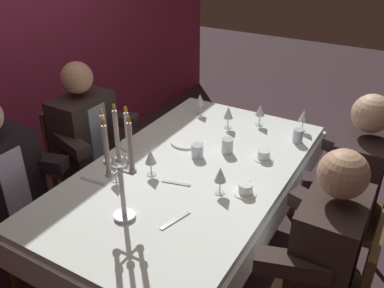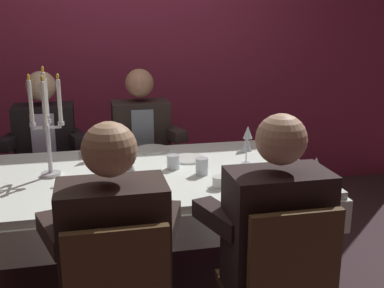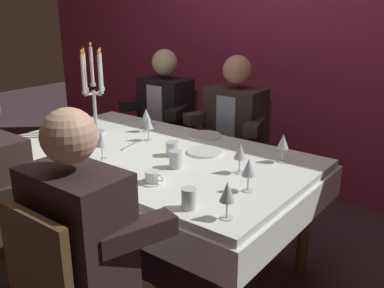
{
  "view_description": "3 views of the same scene",
  "coord_description": "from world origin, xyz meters",
  "px_view_note": "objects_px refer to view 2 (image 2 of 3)",
  "views": [
    {
      "loc": [
        -1.79,
        -1.05,
        2.06
      ],
      "look_at": [
        0.19,
        0.1,
        0.79
      ],
      "focal_mm": 38.6,
      "sensor_mm": 36.0,
      "label": 1
    },
    {
      "loc": [
        -0.32,
        -2.59,
        1.61
      ],
      "look_at": [
        0.27,
        0.09,
        0.87
      ],
      "focal_mm": 44.25,
      "sensor_mm": 36.0,
      "label": 2
    },
    {
      "loc": [
        1.68,
        -1.78,
        1.59
      ],
      "look_at": [
        0.27,
        0.05,
        0.83
      ],
      "focal_mm": 40.01,
      "sensor_mm": 36.0,
      "label": 3
    }
  ],
  "objects_px": {
    "wine_glass_4": "(316,166)",
    "seated_diner_1": "(114,248)",
    "wine_glass_3": "(118,147)",
    "seated_diner_3": "(277,231)",
    "dinner_plate_0": "(152,149)",
    "candelabra": "(47,125)",
    "water_tumbler_2": "(202,166)",
    "coffee_cup_0": "(220,183)",
    "dining_table": "(150,191)",
    "wine_glass_5": "(282,151)",
    "seated_diner_2": "(141,136)",
    "coffee_cup_1": "(147,192)",
    "wine_glass_6": "(131,168)",
    "seated_diner_0": "(46,141)",
    "wine_glass_2": "(247,145)",
    "water_tumbler_0": "(173,162)",
    "water_tumbler_1": "(285,182)",
    "wine_glass_0": "(248,133)",
    "dinner_plate_1": "(189,159)"
  },
  "relations": [
    {
      "from": "wine_glass_5",
      "to": "seated_diner_2",
      "type": "relative_size",
      "value": 0.13
    },
    {
      "from": "water_tumbler_1",
      "to": "coffee_cup_1",
      "type": "height_order",
      "value": "water_tumbler_1"
    },
    {
      "from": "wine_glass_3",
      "to": "wine_glass_4",
      "type": "distance_m",
      "value": 1.15
    },
    {
      "from": "wine_glass_6",
      "to": "water_tumbler_0",
      "type": "distance_m",
      "value": 0.41
    },
    {
      "from": "wine_glass_0",
      "to": "coffee_cup_0",
      "type": "relative_size",
      "value": 1.24
    },
    {
      "from": "wine_glass_5",
      "to": "water_tumbler_1",
      "type": "distance_m",
      "value": 0.34
    },
    {
      "from": "wine_glass_5",
      "to": "seated_diner_3",
      "type": "xyz_separation_m",
      "value": [
        -0.33,
        -0.75,
        -0.12
      ]
    },
    {
      "from": "dinner_plate_0",
      "to": "coffee_cup_0",
      "type": "bearing_deg",
      "value": -72.34
    },
    {
      "from": "wine_glass_3",
      "to": "seated_diner_1",
      "type": "bearing_deg",
      "value": -94.91
    },
    {
      "from": "coffee_cup_1",
      "to": "dinner_plate_1",
      "type": "bearing_deg",
      "value": 59.55
    },
    {
      "from": "dinner_plate_0",
      "to": "dining_table",
      "type": "bearing_deg",
      "value": -99.72
    },
    {
      "from": "candelabra",
      "to": "seated_diner_3",
      "type": "relative_size",
      "value": 0.5
    },
    {
      "from": "wine_glass_5",
      "to": "water_tumbler_2",
      "type": "distance_m",
      "value": 0.47
    },
    {
      "from": "dining_table",
      "to": "water_tumbler_0",
      "type": "distance_m",
      "value": 0.22
    },
    {
      "from": "wine_glass_2",
      "to": "wine_glass_5",
      "type": "distance_m",
      "value": 0.23
    },
    {
      "from": "wine_glass_2",
      "to": "coffee_cup_1",
      "type": "relative_size",
      "value": 1.24
    },
    {
      "from": "wine_glass_3",
      "to": "seated_diner_0",
      "type": "distance_m",
      "value": 0.88
    },
    {
      "from": "wine_glass_3",
      "to": "water_tumbler_1",
      "type": "distance_m",
      "value": 1.02
    },
    {
      "from": "dinner_plate_0",
      "to": "coffee_cup_0",
      "type": "height_order",
      "value": "coffee_cup_0"
    },
    {
      "from": "wine_glass_2",
      "to": "seated_diner_3",
      "type": "bearing_deg",
      "value": -100.74
    },
    {
      "from": "water_tumbler_0",
      "to": "coffee_cup_1",
      "type": "relative_size",
      "value": 0.63
    },
    {
      "from": "coffee_cup_1",
      "to": "coffee_cup_0",
      "type": "bearing_deg",
      "value": 7.08
    },
    {
      "from": "wine_glass_3",
      "to": "wine_glass_5",
      "type": "height_order",
      "value": "same"
    },
    {
      "from": "candelabra",
      "to": "dining_table",
      "type": "bearing_deg",
      "value": -5.13
    },
    {
      "from": "candelabra",
      "to": "coffee_cup_0",
      "type": "height_order",
      "value": "candelabra"
    },
    {
      "from": "dining_table",
      "to": "coffee_cup_0",
      "type": "distance_m",
      "value": 0.49
    },
    {
      "from": "wine_glass_5",
      "to": "seated_diner_2",
      "type": "xyz_separation_m",
      "value": [
        -0.7,
        1.02,
        -0.12
      ]
    },
    {
      "from": "wine_glass_2",
      "to": "wine_glass_5",
      "type": "height_order",
      "value": "same"
    },
    {
      "from": "dinner_plate_0",
      "to": "wine_glass_2",
      "type": "xyz_separation_m",
      "value": [
        0.52,
        -0.41,
        0.11
      ]
    },
    {
      "from": "dinner_plate_0",
      "to": "candelabra",
      "type": "bearing_deg",
      "value": -147.79
    },
    {
      "from": "dinner_plate_1",
      "to": "wine_glass_6",
      "type": "height_order",
      "value": "wine_glass_6"
    },
    {
      "from": "wine_glass_6",
      "to": "seated_diner_1",
      "type": "bearing_deg",
      "value": -101.47
    },
    {
      "from": "candelabra",
      "to": "wine_glass_4",
      "type": "height_order",
      "value": "candelabra"
    },
    {
      "from": "wine_glass_4",
      "to": "seated_diner_3",
      "type": "bearing_deg",
      "value": -131.17
    },
    {
      "from": "candelabra",
      "to": "water_tumbler_0",
      "type": "bearing_deg",
      "value": -1.74
    },
    {
      "from": "dinner_plate_0",
      "to": "coffee_cup_0",
      "type": "distance_m",
      "value": 0.83
    },
    {
      "from": "dinner_plate_0",
      "to": "wine_glass_5",
      "type": "bearing_deg",
      "value": -40.75
    },
    {
      "from": "wine_glass_4",
      "to": "water_tumbler_2",
      "type": "distance_m",
      "value": 0.63
    },
    {
      "from": "dining_table",
      "to": "wine_glass_0",
      "type": "relative_size",
      "value": 11.83
    },
    {
      "from": "wine_glass_3",
      "to": "seated_diner_3",
      "type": "xyz_separation_m",
      "value": [
        0.59,
        -1.04,
        -0.12
      ]
    },
    {
      "from": "wine_glass_4",
      "to": "seated_diner_1",
      "type": "xyz_separation_m",
      "value": [
        -1.08,
        -0.46,
        -0.12
      ]
    },
    {
      "from": "water_tumbler_1",
      "to": "seated_diner_3",
      "type": "relative_size",
      "value": 0.08
    },
    {
      "from": "dinner_plate_1",
      "to": "water_tumbler_2",
      "type": "bearing_deg",
      "value": -87.21
    },
    {
      "from": "dinner_plate_1",
      "to": "wine_glass_5",
      "type": "xyz_separation_m",
      "value": [
        0.48,
        -0.32,
        0.11
      ]
    },
    {
      "from": "water_tumbler_2",
      "to": "coffee_cup_0",
      "type": "distance_m",
      "value": 0.23
    },
    {
      "from": "wine_glass_5",
      "to": "water_tumbler_2",
      "type": "xyz_separation_m",
      "value": [
        -0.47,
        0.03,
        -0.07
      ]
    },
    {
      "from": "wine_glass_4",
      "to": "seated_diner_0",
      "type": "height_order",
      "value": "seated_diner_0"
    },
    {
      "from": "dining_table",
      "to": "coffee_cup_0",
      "type": "xyz_separation_m",
      "value": [
        0.33,
        -0.34,
        0.15
      ]
    },
    {
      "from": "dinner_plate_0",
      "to": "seated_diner_3",
      "type": "relative_size",
      "value": 0.18
    },
    {
      "from": "water_tumbler_0",
      "to": "seated_diner_1",
      "type": "relative_size",
      "value": 0.07
    }
  ]
}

